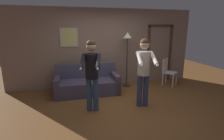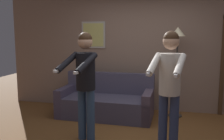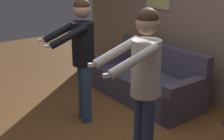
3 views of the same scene
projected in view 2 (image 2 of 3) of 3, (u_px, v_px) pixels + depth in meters
The scene contains 5 objects.
back_wall_assembly at pixel (145, 52), 5.50m from camera, with size 6.40×0.10×2.60m.
couch at pixel (106, 103), 5.14m from camera, with size 1.92×0.90×0.87m.
torchiere_lamp at pixel (177, 45), 4.97m from camera, with size 0.30×0.30×1.82m.
person_standing_left at pixel (85, 76), 3.86m from camera, with size 0.54×0.73×1.71m.
person_standing_right at pixel (170, 79), 3.50m from camera, with size 0.52×0.73×1.73m.
Camera 2 is at (0.54, -3.59, 1.68)m, focal length 40.00 mm.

